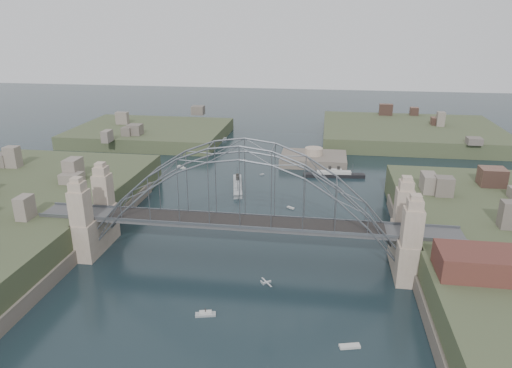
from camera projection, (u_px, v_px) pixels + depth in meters
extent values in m
plane|color=black|center=(243.00, 259.00, 95.94)|extent=(500.00, 500.00, 0.00)
cube|color=#494A4C|center=(243.00, 223.00, 93.28)|extent=(84.00, 6.00, 0.70)
cube|color=#575C63|center=(240.00, 227.00, 90.30)|extent=(84.00, 0.25, 0.50)
cube|color=#575C63|center=(245.00, 215.00, 95.89)|extent=(84.00, 0.25, 0.50)
cube|color=black|center=(243.00, 221.00, 93.10)|extent=(55.20, 5.20, 0.35)
cube|color=tan|center=(82.00, 220.00, 92.71)|extent=(3.40, 3.40, 17.70)
cube|color=tan|center=(104.00, 201.00, 102.04)|extent=(3.40, 3.40, 17.70)
cube|color=tan|center=(411.00, 241.00, 83.95)|extent=(3.40, 3.40, 17.70)
cube|color=tan|center=(403.00, 219.00, 93.28)|extent=(3.40, 3.40, 17.70)
cube|color=tan|center=(96.00, 231.00, 98.98)|extent=(4.08, 13.80, 8.00)
cube|color=tan|center=(404.00, 252.00, 90.23)|extent=(4.08, 13.80, 8.00)
cube|color=#60564B|center=(80.00, 243.00, 100.54)|extent=(6.00, 70.00, 4.00)
cube|color=#60564B|center=(423.00, 267.00, 90.67)|extent=(6.00, 70.00, 4.00)
cube|color=#3F492C|center=(151.00, 138.00, 192.03)|extent=(60.00, 45.00, 9.00)
cube|color=#3F492C|center=(410.00, 137.00, 191.36)|extent=(70.00, 55.00, 9.50)
cube|color=#60564B|center=(313.00, 165.00, 159.74)|extent=(22.00, 16.00, 7.00)
cylinder|color=tan|center=(314.00, 151.00, 158.18)|extent=(6.00, 6.00, 2.40)
cube|color=#592D26|center=(503.00, 265.00, 73.44)|extent=(20.00, 8.00, 4.00)
cube|color=#9BA1A3|center=(238.00, 187.00, 136.05)|extent=(5.86, 18.01, 1.59)
cube|color=#9BA1A3|center=(238.00, 183.00, 135.65)|extent=(3.69, 10.00, 1.19)
cube|color=#9BA1A3|center=(237.00, 180.00, 135.35)|extent=(2.17, 4.64, 0.80)
cylinder|color=black|center=(238.00, 179.00, 133.94)|extent=(0.86, 0.86, 1.59)
cylinder|color=black|center=(237.00, 176.00, 136.30)|extent=(0.86, 0.86, 1.59)
cylinder|color=#575C63|center=(238.00, 184.00, 130.13)|extent=(0.16, 0.16, 3.98)
cylinder|color=#575C63|center=(237.00, 173.00, 140.24)|extent=(0.16, 0.16, 3.98)
cube|color=#9BA1A3|center=(216.00, 143.00, 184.57)|extent=(5.80, 14.25, 1.43)
cube|color=#9BA1A3|center=(216.00, 140.00, 184.21)|extent=(3.57, 7.94, 1.07)
cube|color=#9BA1A3|center=(216.00, 138.00, 183.95)|extent=(2.02, 3.72, 0.71)
cylinder|color=black|center=(215.00, 137.00, 182.88)|extent=(0.71, 0.71, 1.43)
cylinder|color=black|center=(217.00, 136.00, 184.60)|extent=(0.71, 0.71, 1.43)
cylinder|color=#575C63|center=(211.00, 139.00, 180.13)|extent=(0.14, 0.14, 3.56)
cylinder|color=#575C63|center=(221.00, 135.00, 187.47)|extent=(0.14, 0.14, 3.56)
cube|color=black|center=(334.00, 176.00, 145.70)|extent=(19.20, 4.41, 1.38)
cube|color=beige|center=(334.00, 173.00, 145.35)|extent=(10.61, 2.94, 1.04)
cube|color=beige|center=(334.00, 170.00, 145.09)|extent=(4.87, 1.88, 0.69)
cylinder|color=black|center=(330.00, 168.00, 144.96)|extent=(0.93, 0.93, 1.38)
cylinder|color=black|center=(338.00, 168.00, 144.83)|extent=(0.93, 0.93, 1.38)
cylinder|color=#575C63|center=(316.00, 169.00, 145.23)|extent=(0.14, 0.14, 3.46)
cylinder|color=#575C63|center=(353.00, 169.00, 144.67)|extent=(0.14, 0.14, 3.46)
cube|color=silver|center=(267.00, 282.00, 75.03)|extent=(1.44, 1.15, 0.28)
cube|color=silver|center=(267.00, 282.00, 75.02)|extent=(2.05, 2.70, 0.06)
cube|color=silver|center=(262.00, 283.00, 74.64)|extent=(0.70, 0.88, 0.34)
cube|color=beige|center=(187.00, 213.00, 118.17)|extent=(1.40, 2.42, 0.45)
cube|color=beige|center=(291.00, 208.00, 121.47)|extent=(2.07, 1.70, 0.45)
cube|color=beige|center=(206.00, 315.00, 77.55)|extent=(3.55, 1.88, 0.45)
cube|color=beige|center=(205.00, 313.00, 77.42)|extent=(2.20, 1.40, 0.40)
cylinder|color=black|center=(205.00, 310.00, 77.27)|extent=(0.16, 0.16, 0.70)
cube|color=beige|center=(341.00, 193.00, 132.14)|extent=(2.01, 1.82, 0.45)
cube|color=beige|center=(341.00, 191.00, 132.01)|extent=(1.31, 1.22, 0.40)
cylinder|color=black|center=(341.00, 190.00, 131.86)|extent=(0.16, 0.16, 0.70)
cube|color=beige|center=(181.00, 168.00, 154.50)|extent=(3.66, 3.08, 0.45)
cube|color=beige|center=(181.00, 166.00, 154.37)|extent=(2.37, 2.09, 0.40)
cylinder|color=black|center=(181.00, 165.00, 154.22)|extent=(0.16, 0.16, 0.70)
cube|color=beige|center=(262.00, 175.00, 147.52)|extent=(1.33, 1.26, 0.45)
cube|color=beige|center=(350.00, 346.00, 70.02)|extent=(3.30, 1.80, 0.45)
cube|color=beige|center=(243.00, 160.00, 162.37)|extent=(2.00, 1.70, 0.45)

